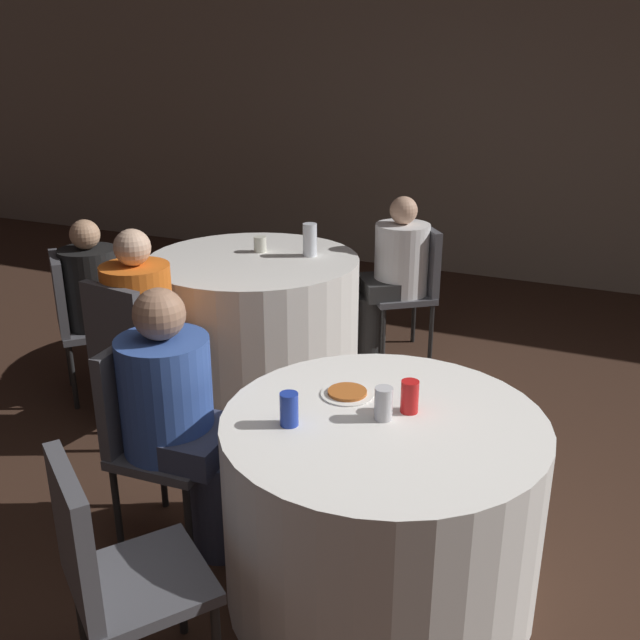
{
  "coord_description": "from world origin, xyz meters",
  "views": [
    {
      "loc": [
        0.52,
        -2.25,
        1.98
      ],
      "look_at": [
        -0.69,
        0.48,
        0.85
      ],
      "focal_mm": 40.0,
      "sensor_mm": 36.0,
      "label": 1
    }
  ],
  "objects_px": {
    "table_far": "(255,314)",
    "soda_can_silver": "(384,403)",
    "chair_far_northeast": "(414,280)",
    "pizza_plate_near": "(347,393)",
    "chair_near_southwest": "(109,565)",
    "person_black_shirt": "(106,307)",
    "soda_can_blue": "(289,409)",
    "person_white_shirt": "(392,276)",
    "table_near": "(381,508)",
    "soda_can_red": "(410,397)",
    "person_blue_shirt": "(181,419)",
    "bottle_far": "(310,240)",
    "chair_far_southwest": "(78,314)",
    "person_orange_shirt": "(149,328)",
    "chair_far_south": "(128,347)",
    "chair_near_west": "(150,425)"
  },
  "relations": [
    {
      "from": "table_far",
      "to": "soda_can_silver",
      "type": "relative_size",
      "value": 11.07
    },
    {
      "from": "chair_far_northeast",
      "to": "pizza_plate_near",
      "type": "xyz_separation_m",
      "value": [
        0.39,
        -2.18,
        0.23
      ]
    },
    {
      "from": "chair_near_southwest",
      "to": "person_black_shirt",
      "type": "height_order",
      "value": "person_black_shirt"
    },
    {
      "from": "chair_near_southwest",
      "to": "soda_can_blue",
      "type": "distance_m",
      "value": 0.76
    },
    {
      "from": "person_white_shirt",
      "to": "table_near",
      "type": "bearing_deg",
      "value": 160.93
    },
    {
      "from": "person_black_shirt",
      "to": "soda_can_red",
      "type": "height_order",
      "value": "person_black_shirt"
    },
    {
      "from": "person_white_shirt",
      "to": "pizza_plate_near",
      "type": "relative_size",
      "value": 5.38
    },
    {
      "from": "table_far",
      "to": "pizza_plate_near",
      "type": "height_order",
      "value": "pizza_plate_near"
    },
    {
      "from": "soda_can_blue",
      "to": "person_blue_shirt",
      "type": "bearing_deg",
      "value": 167.3
    },
    {
      "from": "table_near",
      "to": "person_blue_shirt",
      "type": "height_order",
      "value": "person_blue_shirt"
    },
    {
      "from": "pizza_plate_near",
      "to": "bottle_far",
      "type": "height_order",
      "value": "bottle_far"
    },
    {
      "from": "bottle_far",
      "to": "table_near",
      "type": "bearing_deg",
      "value": -58.26
    },
    {
      "from": "chair_far_southwest",
      "to": "person_black_shirt",
      "type": "distance_m",
      "value": 0.17
    },
    {
      "from": "chair_far_southwest",
      "to": "person_blue_shirt",
      "type": "distance_m",
      "value": 1.64
    },
    {
      "from": "chair_near_southwest",
      "to": "person_orange_shirt",
      "type": "bearing_deg",
      "value": 158.68
    },
    {
      "from": "table_near",
      "to": "chair_far_south",
      "type": "bearing_deg",
      "value": 160.15
    },
    {
      "from": "soda_can_red",
      "to": "table_near",
      "type": "bearing_deg",
      "value": -124.07
    },
    {
      "from": "person_orange_shirt",
      "to": "bottle_far",
      "type": "relative_size",
      "value": 5.44
    },
    {
      "from": "chair_far_south",
      "to": "soda_can_red",
      "type": "distance_m",
      "value": 1.77
    },
    {
      "from": "person_white_shirt",
      "to": "soda_can_blue",
      "type": "xyz_separation_m",
      "value": [
        0.42,
        -2.39,
        0.24
      ]
    },
    {
      "from": "person_black_shirt",
      "to": "soda_can_red",
      "type": "relative_size",
      "value": 8.88
    },
    {
      "from": "chair_far_south",
      "to": "soda_can_silver",
      "type": "relative_size",
      "value": 7.27
    },
    {
      "from": "pizza_plate_near",
      "to": "person_black_shirt",
      "type": "bearing_deg",
      "value": 155.56
    },
    {
      "from": "table_near",
      "to": "table_far",
      "type": "bearing_deg",
      "value": 131.27
    },
    {
      "from": "table_near",
      "to": "bottle_far",
      "type": "xyz_separation_m",
      "value": [
        -1.15,
        1.86,
        0.48
      ]
    },
    {
      "from": "soda_can_silver",
      "to": "person_blue_shirt",
      "type": "bearing_deg",
      "value": -176.59
    },
    {
      "from": "pizza_plate_near",
      "to": "person_orange_shirt",
      "type": "bearing_deg",
      "value": 156.41
    },
    {
      "from": "chair_far_south",
      "to": "chair_far_northeast",
      "type": "relative_size",
      "value": 1.0
    },
    {
      "from": "chair_near_southwest",
      "to": "person_white_shirt",
      "type": "relative_size",
      "value": 0.81
    },
    {
      "from": "bottle_far",
      "to": "person_black_shirt",
      "type": "bearing_deg",
      "value": -137.42
    },
    {
      "from": "chair_near_west",
      "to": "person_black_shirt",
      "type": "bearing_deg",
      "value": -136.93
    },
    {
      "from": "person_blue_shirt",
      "to": "soda_can_silver",
      "type": "bearing_deg",
      "value": 90.26
    },
    {
      "from": "person_orange_shirt",
      "to": "person_white_shirt",
      "type": "bearing_deg",
      "value": 67.57
    },
    {
      "from": "chair_far_south",
      "to": "person_black_shirt",
      "type": "relative_size",
      "value": 0.82
    },
    {
      "from": "bottle_far",
      "to": "chair_far_northeast",
      "type": "bearing_deg",
      "value": 39.05
    },
    {
      "from": "soda_can_silver",
      "to": "table_near",
      "type": "bearing_deg",
      "value": -31.63
    },
    {
      "from": "table_far",
      "to": "chair_far_south",
      "type": "bearing_deg",
      "value": -98.16
    },
    {
      "from": "person_blue_shirt",
      "to": "person_black_shirt",
      "type": "xyz_separation_m",
      "value": [
        -1.24,
        1.04,
        -0.04
      ]
    },
    {
      "from": "bottle_far",
      "to": "pizza_plate_near",
      "type": "bearing_deg",
      "value": -61.08
    },
    {
      "from": "soda_can_red",
      "to": "pizza_plate_near",
      "type": "bearing_deg",
      "value": 172.44
    },
    {
      "from": "chair_near_west",
      "to": "table_far",
      "type": "bearing_deg",
      "value": -168.29
    },
    {
      "from": "chair_near_southwest",
      "to": "person_orange_shirt",
      "type": "relative_size",
      "value": 0.78
    },
    {
      "from": "chair_far_northeast",
      "to": "soda_can_blue",
      "type": "relative_size",
      "value": 7.27
    },
    {
      "from": "chair_far_northeast",
      "to": "person_black_shirt",
      "type": "height_order",
      "value": "person_black_shirt"
    },
    {
      "from": "chair_near_west",
      "to": "soda_can_blue",
      "type": "distance_m",
      "value": 0.77
    },
    {
      "from": "soda_can_silver",
      "to": "chair_far_northeast",
      "type": "bearing_deg",
      "value": 104.1
    },
    {
      "from": "chair_far_northeast",
      "to": "soda_can_blue",
      "type": "xyz_separation_m",
      "value": [
        0.29,
        -2.48,
        0.28
      ]
    },
    {
      "from": "pizza_plate_near",
      "to": "chair_far_south",
      "type": "bearing_deg",
      "value": 162.23
    },
    {
      "from": "chair_near_southwest",
      "to": "person_white_shirt",
      "type": "distance_m",
      "value": 3.03
    },
    {
      "from": "table_near",
      "to": "table_far",
      "type": "relative_size",
      "value": 0.87
    }
  ]
}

